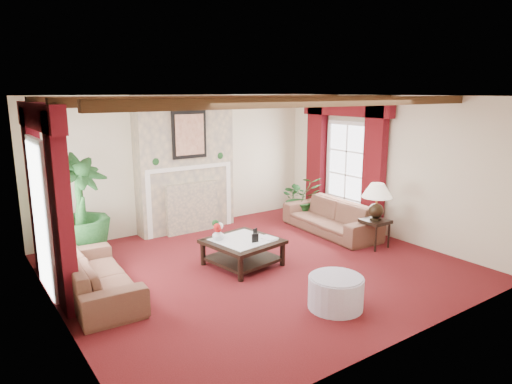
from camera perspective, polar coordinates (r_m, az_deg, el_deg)
floor at (r=7.45m, az=0.36°, el=-9.34°), size 6.00×6.00×0.00m
ceiling at (r=6.91m, az=0.39°, el=11.91°), size 6.00×6.00×0.00m
back_wall at (r=9.40m, az=-9.39°, el=3.65°), size 6.00×0.02×2.70m
left_wall at (r=5.90m, az=-24.15°, el=-2.56°), size 0.02×5.50×2.70m
right_wall at (r=9.10m, az=15.99°, el=3.04°), size 0.02×5.50×2.70m
ceiling_beams at (r=6.92m, az=0.39°, el=11.42°), size 6.00×3.00×0.12m
fireplace at (r=9.11m, az=-9.14°, el=11.91°), size 2.00×0.52×2.70m
french_door_left at (r=6.75m, az=-26.16°, el=5.78°), size 0.10×1.10×2.16m
french_door_right at (r=9.65m, az=11.52°, el=8.45°), size 0.10×1.10×2.16m
curtains_left at (r=6.74m, az=-25.58°, el=9.42°), size 0.20×2.40×2.55m
curtains_right at (r=9.55m, az=11.17°, el=10.95°), size 0.20×2.40×2.55m
sofa_left at (r=6.70m, az=-19.27°, el=-8.95°), size 2.14×0.86×0.81m
sofa_right at (r=9.19m, az=9.35°, el=-2.48°), size 2.23×0.90×0.84m
potted_palm at (r=8.11m, az=-21.14°, el=-4.64°), size 2.37×2.55×1.00m
small_plant at (r=10.04m, az=5.56°, el=-1.32°), size 1.43×1.47×0.76m
coffee_table at (r=7.45m, az=-1.67°, el=-7.57°), size 1.20×1.20×0.43m
side_table at (r=8.54m, az=14.61°, el=-5.03°), size 0.56×0.56×0.52m
ottoman at (r=6.16m, az=9.93°, el=-12.28°), size 0.72×0.72×0.42m
table_lamp at (r=8.38m, az=14.84°, el=-1.11°), size 0.54×0.54×0.69m
flower_vase at (r=7.36m, az=-4.76°, el=-5.33°), size 0.24×0.25×0.19m
book at (r=7.32m, az=1.01°, el=-5.00°), size 0.21×0.10×0.28m
photo_frame_a at (r=7.22m, az=-0.10°, el=-5.81°), size 0.11×0.03×0.15m
photo_frame_b at (r=7.58m, az=-0.11°, el=-5.02°), size 0.09×0.05×0.12m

